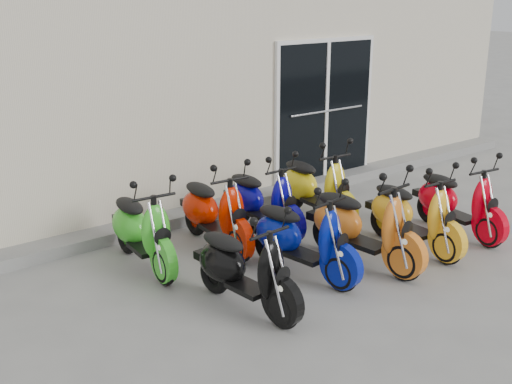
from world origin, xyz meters
The scene contains 13 objects.
ground centered at (0.00, 0.00, 0.00)m, with size 80.00×80.00×0.00m, color gray.
building centered at (0.00, 5.20, 1.60)m, with size 14.00×6.00×3.20m, color beige.
front_step centered at (0.00, 2.02, 0.07)m, with size 14.00×0.40×0.15m, color gray.
door_right centered at (2.60, 2.17, 1.26)m, with size 2.02×0.08×2.22m, color black.
scooter_front_black centered at (-0.98, -0.49, 0.56)m, with size 0.55×1.51×1.12m, color black, non-canonical shape.
scooter_front_blue centered at (-0.03, -0.26, 0.58)m, with size 0.57×1.57×1.16m, color #051491, non-canonical shape.
scooter_front_orange_a centered at (0.71, -0.46, 0.62)m, with size 0.61×1.67×1.23m, color orange, non-canonical shape.
scooter_front_orange_b centered at (1.53, -0.51, 0.58)m, with size 0.57×1.56×1.15m, color yellow, non-canonical shape.
scooter_front_red centered at (2.38, -0.54, 0.57)m, with size 0.56×1.54×1.14m, color red, non-canonical shape.
scooter_back_green centered at (-1.29, 1.01, 0.58)m, with size 0.57×1.57×1.16m, color green, non-canonical shape.
scooter_back_red centered at (-0.32, 1.01, 0.59)m, with size 0.58×1.59×1.17m, color red, non-canonical shape.
scooter_back_blue centered at (0.45, 1.03, 0.57)m, with size 0.56×1.53×1.13m, color #090580, non-canonical shape.
scooter_back_yellow centered at (1.34, 1.00, 0.59)m, with size 0.59×1.61×1.19m, color yellow, non-canonical shape.
Camera 1 is at (-4.41, -5.05, 3.03)m, focal length 45.00 mm.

